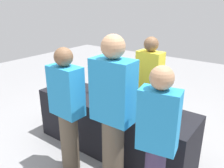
# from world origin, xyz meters

# --- Properties ---
(ground_plane) EXTENTS (12.00, 12.00, 0.00)m
(ground_plane) POSITION_xyz_m (0.00, 0.00, 0.00)
(ground_plane) COLOR gray
(tasting_table) EXTENTS (2.29, 0.66, 0.76)m
(tasting_table) POSITION_xyz_m (0.00, 0.00, 0.38)
(tasting_table) COLOR black
(tasting_table) RESTS_ON ground_plane
(wine_bottle_0) EXTENTS (0.08, 0.08, 0.31)m
(wine_bottle_0) POSITION_xyz_m (-0.72, 0.10, 0.86)
(wine_bottle_0) COLOR black
(wine_bottle_0) RESTS_ON tasting_table
(wine_bottle_1) EXTENTS (0.07, 0.07, 0.31)m
(wine_bottle_1) POSITION_xyz_m (-0.39, 0.08, 0.86)
(wine_bottle_1) COLOR black
(wine_bottle_1) RESTS_ON tasting_table
(wine_bottle_2) EXTENTS (0.07, 0.07, 0.34)m
(wine_bottle_2) POSITION_xyz_m (0.34, 0.06, 0.88)
(wine_bottle_2) COLOR black
(wine_bottle_2) RESTS_ON tasting_table
(wine_bottle_3) EXTENTS (0.07, 0.07, 0.31)m
(wine_bottle_3) POSITION_xyz_m (0.62, 0.06, 0.87)
(wine_bottle_3) COLOR black
(wine_bottle_3) RESTS_ON tasting_table
(wine_bottle_4) EXTENTS (0.08, 0.08, 0.30)m
(wine_bottle_4) POSITION_xyz_m (0.73, 0.14, 0.87)
(wine_bottle_4) COLOR black
(wine_bottle_4) RESTS_ON tasting_table
(wine_bottle_5) EXTENTS (0.08, 0.08, 0.32)m
(wine_bottle_5) POSITION_xyz_m (0.87, 0.14, 0.87)
(wine_bottle_5) COLOR black
(wine_bottle_5) RESTS_ON tasting_table
(wine_glass_0) EXTENTS (0.07, 0.07, 0.15)m
(wine_glass_0) POSITION_xyz_m (-0.19, -0.06, 0.86)
(wine_glass_0) COLOR silver
(wine_glass_0) RESTS_ON tasting_table
(wine_glass_1) EXTENTS (0.06, 0.06, 0.13)m
(wine_glass_1) POSITION_xyz_m (0.11, -0.06, 0.85)
(wine_glass_1) COLOR silver
(wine_glass_1) RESTS_ON tasting_table
(wine_glass_2) EXTENTS (0.06, 0.06, 0.13)m
(wine_glass_2) POSITION_xyz_m (0.19, -0.18, 0.84)
(wine_glass_2) COLOR silver
(wine_glass_2) RESTS_ON tasting_table
(server_pouring) EXTENTS (0.38, 0.22, 1.57)m
(server_pouring) POSITION_xyz_m (0.22, 0.63, 0.85)
(server_pouring) COLOR brown
(server_pouring) RESTS_ON ground_plane
(guest_0) EXTENTS (0.41, 0.24, 1.57)m
(guest_0) POSITION_xyz_m (-0.18, -0.64, 0.85)
(guest_0) COLOR brown
(guest_0) RESTS_ON ground_plane
(guest_1) EXTENTS (0.44, 0.25, 1.75)m
(guest_1) POSITION_xyz_m (0.44, -0.57, 0.95)
(guest_1) COLOR brown
(guest_1) RESTS_ON ground_plane
(guest_2) EXTENTS (0.38, 0.25, 1.55)m
(guest_2) POSITION_xyz_m (0.96, -0.61, 0.85)
(guest_2) COLOR #3F3351
(guest_2) RESTS_ON ground_plane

